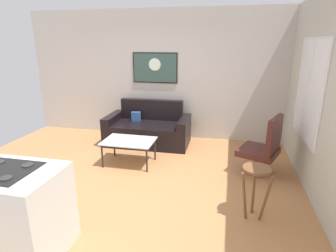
{
  "coord_description": "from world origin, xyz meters",
  "views": [
    {
      "loc": [
        1.41,
        -3.59,
        2.11
      ],
      "look_at": [
        0.4,
        0.9,
        0.7
      ],
      "focal_mm": 29.41,
      "sensor_mm": 36.0,
      "label": 1
    }
  ],
  "objects_px": {
    "bar_stool": "(256,179)",
    "couch": "(148,130)",
    "coffee_table": "(129,142)",
    "wall_painting": "(155,68)",
    "armchair": "(264,147)"
  },
  "relations": [
    {
      "from": "coffee_table",
      "to": "wall_painting",
      "type": "height_order",
      "value": "wall_painting"
    },
    {
      "from": "wall_painting",
      "to": "bar_stool",
      "type": "bearing_deg",
      "value": -54.52
    },
    {
      "from": "armchair",
      "to": "bar_stool",
      "type": "bearing_deg",
      "value": -100.17
    },
    {
      "from": "wall_painting",
      "to": "couch",
      "type": "bearing_deg",
      "value": -91.5
    },
    {
      "from": "couch",
      "to": "coffee_table",
      "type": "height_order",
      "value": "couch"
    },
    {
      "from": "coffee_table",
      "to": "bar_stool",
      "type": "height_order",
      "value": "bar_stool"
    },
    {
      "from": "couch",
      "to": "wall_painting",
      "type": "bearing_deg",
      "value": 88.5
    },
    {
      "from": "bar_stool",
      "to": "wall_painting",
      "type": "bearing_deg",
      "value": 125.48
    },
    {
      "from": "armchair",
      "to": "bar_stool",
      "type": "relative_size",
      "value": 1.46
    },
    {
      "from": "armchair",
      "to": "bar_stool",
      "type": "distance_m",
      "value": 1.32
    },
    {
      "from": "bar_stool",
      "to": "couch",
      "type": "bearing_deg",
      "value": 131.79
    },
    {
      "from": "bar_stool",
      "to": "coffee_table",
      "type": "bearing_deg",
      "value": 150.34
    },
    {
      "from": "coffee_table",
      "to": "bar_stool",
      "type": "xyz_separation_m",
      "value": [
        2.06,
        -1.17,
        0.13
      ]
    },
    {
      "from": "coffee_table",
      "to": "armchair",
      "type": "relative_size",
      "value": 0.91
    },
    {
      "from": "couch",
      "to": "bar_stool",
      "type": "relative_size",
      "value": 2.61
    }
  ]
}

